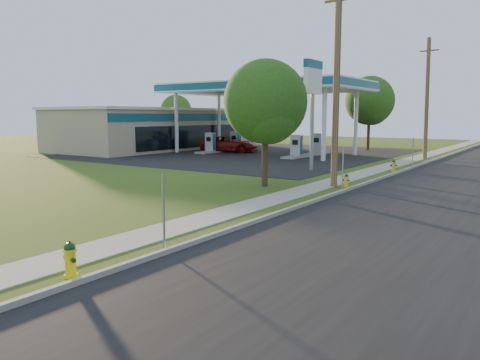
{
  "coord_description": "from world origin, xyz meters",
  "views": [
    {
      "loc": [
        8.48,
        -4.32,
        3.46
      ],
      "look_at": [
        0.0,
        8.0,
        1.4
      ],
      "focal_mm": 35.0,
      "sensor_mm": 36.0,
      "label": 1
    }
  ],
  "objects_px": {
    "tree_lot": "(370,102)",
    "hydrant_near": "(70,259)",
    "price_pylon": "(313,84)",
    "car_red": "(229,144)",
    "fuel_pump_sw": "(235,143)",
    "utility_pole_mid": "(337,84)",
    "fuel_pump_ne": "(296,149)",
    "utility_pole_far": "(427,99)",
    "tree_back": "(176,112)",
    "tree_verge": "(266,105)",
    "fuel_pump_se": "(317,147)",
    "hydrant_far": "(393,166)",
    "hydrant_mid": "(346,180)",
    "fuel_pump_nw": "(210,145)"
  },
  "relations": [
    {
      "from": "tree_lot",
      "to": "car_red",
      "type": "distance_m",
      "value": 14.75
    },
    {
      "from": "tree_back",
      "to": "car_red",
      "type": "bearing_deg",
      "value": -31.57
    },
    {
      "from": "tree_lot",
      "to": "hydrant_near",
      "type": "bearing_deg",
      "value": -79.45
    },
    {
      "from": "tree_lot",
      "to": "hydrant_near",
      "type": "xyz_separation_m",
      "value": [
        7.5,
        -40.24,
        -4.37
      ]
    },
    {
      "from": "hydrant_near",
      "to": "car_red",
      "type": "height_order",
      "value": "car_red"
    },
    {
      "from": "tree_lot",
      "to": "fuel_pump_ne",
      "type": "bearing_deg",
      "value": -99.32
    },
    {
      "from": "price_pylon",
      "to": "tree_verge",
      "type": "height_order",
      "value": "price_pylon"
    },
    {
      "from": "tree_verge",
      "to": "tree_lot",
      "type": "relative_size",
      "value": 0.83
    },
    {
      "from": "tree_back",
      "to": "hydrant_near",
      "type": "bearing_deg",
      "value": -50.32
    },
    {
      "from": "fuel_pump_se",
      "to": "hydrant_far",
      "type": "height_order",
      "value": "fuel_pump_se"
    },
    {
      "from": "utility_pole_mid",
      "to": "tree_lot",
      "type": "bearing_deg",
      "value": 105.62
    },
    {
      "from": "tree_lot",
      "to": "fuel_pump_sw",
      "type": "bearing_deg",
      "value": -144.31
    },
    {
      "from": "utility_pole_mid",
      "to": "car_red",
      "type": "relative_size",
      "value": 1.76
    },
    {
      "from": "fuel_pump_ne",
      "to": "hydrant_far",
      "type": "height_order",
      "value": "fuel_pump_ne"
    },
    {
      "from": "fuel_pump_se",
      "to": "fuel_pump_sw",
      "type": "bearing_deg",
      "value": 180.0
    },
    {
      "from": "hydrant_near",
      "to": "hydrant_mid",
      "type": "xyz_separation_m",
      "value": [
        -0.01,
        15.64,
        -0.07
      ]
    },
    {
      "from": "fuel_pump_nw",
      "to": "fuel_pump_ne",
      "type": "xyz_separation_m",
      "value": [
        9.0,
        0.0,
        0.0
      ]
    },
    {
      "from": "utility_pole_mid",
      "to": "fuel_pump_nw",
      "type": "relative_size",
      "value": 3.06
    },
    {
      "from": "utility_pole_far",
      "to": "tree_back",
      "type": "xyz_separation_m",
      "value": [
        -32.38,
        6.31,
        -0.84
      ]
    },
    {
      "from": "fuel_pump_sw",
      "to": "car_red",
      "type": "height_order",
      "value": "fuel_pump_sw"
    },
    {
      "from": "tree_verge",
      "to": "tree_back",
      "type": "distance_m",
      "value": 39.53
    },
    {
      "from": "utility_pole_far",
      "to": "utility_pole_mid",
      "type": "bearing_deg",
      "value": -90.0
    },
    {
      "from": "utility_pole_far",
      "to": "tree_lot",
      "type": "xyz_separation_m",
      "value": [
        -6.95,
        6.86,
        -0.04
      ]
    },
    {
      "from": "hydrant_near",
      "to": "tree_back",
      "type": "bearing_deg",
      "value": 129.68
    },
    {
      "from": "fuel_pump_se",
      "to": "car_red",
      "type": "bearing_deg",
      "value": -165.58
    },
    {
      "from": "fuel_pump_sw",
      "to": "car_red",
      "type": "relative_size",
      "value": 0.58
    },
    {
      "from": "fuel_pump_se",
      "to": "price_pylon",
      "type": "height_order",
      "value": "price_pylon"
    },
    {
      "from": "hydrant_mid",
      "to": "hydrant_far",
      "type": "bearing_deg",
      "value": 89.5
    },
    {
      "from": "utility_pole_mid",
      "to": "tree_verge",
      "type": "relative_size",
      "value": 1.59
    },
    {
      "from": "price_pylon",
      "to": "tree_lot",
      "type": "bearing_deg",
      "value": 98.96
    },
    {
      "from": "fuel_pump_nw",
      "to": "price_pylon",
      "type": "height_order",
      "value": "price_pylon"
    },
    {
      "from": "tree_verge",
      "to": "hydrant_mid",
      "type": "distance_m",
      "value": 5.37
    },
    {
      "from": "price_pylon",
      "to": "car_red",
      "type": "relative_size",
      "value": 1.23
    },
    {
      "from": "utility_pole_mid",
      "to": "utility_pole_far",
      "type": "relative_size",
      "value": 1.03
    },
    {
      "from": "hydrant_near",
      "to": "tree_verge",
      "type": "bearing_deg",
      "value": 103.8
    },
    {
      "from": "hydrant_far",
      "to": "car_red",
      "type": "distance_m",
      "value": 19.05
    },
    {
      "from": "fuel_pump_sw",
      "to": "tree_lot",
      "type": "relative_size",
      "value": 0.43
    },
    {
      "from": "fuel_pump_sw",
      "to": "tree_lot",
      "type": "xyz_separation_m",
      "value": [
        10.95,
        7.86,
        4.04
      ]
    },
    {
      "from": "fuel_pump_ne",
      "to": "hydrant_far",
      "type": "distance_m",
      "value": 10.84
    },
    {
      "from": "fuel_pump_nw",
      "to": "hydrant_mid",
      "type": "height_order",
      "value": "fuel_pump_nw"
    },
    {
      "from": "utility_pole_far",
      "to": "fuel_pump_se",
      "type": "bearing_deg",
      "value": -173.59
    },
    {
      "from": "utility_pole_far",
      "to": "tree_lot",
      "type": "distance_m",
      "value": 9.77
    },
    {
      "from": "hydrant_far",
      "to": "fuel_pump_ne",
      "type": "bearing_deg",
      "value": 151.21
    },
    {
      "from": "tree_lot",
      "to": "hydrant_near",
      "type": "height_order",
      "value": "tree_lot"
    },
    {
      "from": "tree_verge",
      "to": "tree_lot",
      "type": "bearing_deg",
      "value": 98.89
    },
    {
      "from": "utility_pole_mid",
      "to": "fuel_pump_ne",
      "type": "height_order",
      "value": "utility_pole_mid"
    },
    {
      "from": "fuel_pump_ne",
      "to": "price_pylon",
      "type": "bearing_deg",
      "value": -56.31
    },
    {
      "from": "utility_pole_far",
      "to": "fuel_pump_se",
      "type": "distance_m",
      "value": 9.84
    },
    {
      "from": "utility_pole_mid",
      "to": "tree_lot",
      "type": "height_order",
      "value": "utility_pole_mid"
    },
    {
      "from": "fuel_pump_se",
      "to": "tree_back",
      "type": "xyz_separation_m",
      "value": [
        -23.48,
        7.31,
        3.24
      ]
    }
  ]
}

